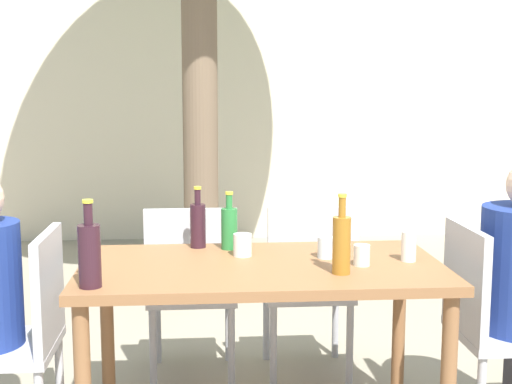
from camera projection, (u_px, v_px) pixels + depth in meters
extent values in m
cube|color=beige|center=(225.00, 94.00, 6.85)|extent=(10.00, 0.08, 2.80)
cylinder|color=brown|center=(200.00, 106.00, 4.78)|extent=(0.24, 0.24, 2.69)
cube|color=brown|center=(262.00, 269.00, 2.89)|extent=(1.47, 0.79, 0.04)
cylinder|color=brown|center=(107.00, 335.00, 3.22)|extent=(0.06, 0.06, 0.73)
cylinder|color=brown|center=(399.00, 327.00, 3.33)|extent=(0.06, 0.06, 0.73)
cube|color=#B2B2B7|center=(0.00, 348.00, 2.85)|extent=(0.44, 0.44, 0.04)
cube|color=#B2B2B7|center=(48.00, 288.00, 2.83)|extent=(0.04, 0.44, 0.45)
cylinder|color=#B2B2B7|center=(60.00, 381.00, 3.09)|extent=(0.04, 0.04, 0.42)
cube|color=#B2B2B7|center=(509.00, 334.00, 3.01)|extent=(0.44, 0.44, 0.04)
cube|color=#B2B2B7|center=(466.00, 279.00, 2.96)|extent=(0.04, 0.44, 0.45)
cylinder|color=#B2B2B7|center=(448.00, 369.00, 3.22)|extent=(0.04, 0.04, 0.42)
cube|color=#B2B2B7|center=(192.00, 293.00, 3.62)|extent=(0.44, 0.44, 0.04)
cube|color=#B2B2B7|center=(191.00, 255.00, 3.38)|extent=(0.44, 0.04, 0.45)
cylinder|color=#B2B2B7|center=(228.00, 323.00, 3.85)|extent=(0.04, 0.04, 0.42)
cylinder|color=#B2B2B7|center=(158.00, 325.00, 3.82)|extent=(0.04, 0.04, 0.42)
cylinder|color=#B2B2B7|center=(231.00, 348.00, 3.48)|extent=(0.04, 0.04, 0.42)
cylinder|color=#B2B2B7|center=(153.00, 351.00, 3.45)|extent=(0.04, 0.04, 0.42)
cube|color=#B2B2B7|center=(307.00, 290.00, 3.66)|extent=(0.44, 0.44, 0.04)
cube|color=#B2B2B7|center=(313.00, 253.00, 3.43)|extent=(0.44, 0.04, 0.45)
cylinder|color=#B2B2B7|center=(335.00, 320.00, 3.90)|extent=(0.04, 0.04, 0.42)
cylinder|color=#B2B2B7|center=(266.00, 322.00, 3.87)|extent=(0.04, 0.04, 0.42)
cylinder|color=#B2B2B7|center=(350.00, 345.00, 3.52)|extent=(0.04, 0.04, 0.42)
cylinder|color=#B2B2B7|center=(273.00, 347.00, 3.49)|extent=(0.04, 0.04, 0.42)
cylinder|color=#331923|center=(90.00, 256.00, 2.53)|extent=(0.08, 0.08, 0.23)
cylinder|color=#331923|center=(88.00, 214.00, 2.51)|extent=(0.03, 0.03, 0.08)
cylinder|color=gold|center=(88.00, 201.00, 2.51)|extent=(0.04, 0.04, 0.01)
cylinder|color=#287A38|center=(229.00, 229.00, 3.14)|extent=(0.07, 0.07, 0.18)
cylinder|color=#287A38|center=(229.00, 202.00, 3.12)|extent=(0.03, 0.03, 0.06)
cylinder|color=gold|center=(229.00, 193.00, 3.12)|extent=(0.03, 0.03, 0.01)
cylinder|color=#9E661E|center=(342.00, 245.00, 2.72)|extent=(0.07, 0.07, 0.22)
cylinder|color=#9E661E|center=(342.00, 207.00, 2.70)|extent=(0.03, 0.03, 0.08)
cylinder|color=gold|center=(342.00, 195.00, 2.69)|extent=(0.03, 0.03, 0.01)
cylinder|color=#331923|center=(198.00, 226.00, 3.17)|extent=(0.07, 0.07, 0.19)
cylinder|color=#331923|center=(198.00, 197.00, 3.15)|extent=(0.03, 0.03, 0.07)
cylinder|color=gold|center=(197.00, 188.00, 3.14)|extent=(0.03, 0.03, 0.01)
cylinder|color=silver|center=(409.00, 246.00, 2.92)|extent=(0.06, 0.06, 0.12)
cylinder|color=silver|center=(243.00, 245.00, 3.01)|extent=(0.08, 0.08, 0.10)
cylinder|color=silver|center=(326.00, 247.00, 2.98)|extent=(0.07, 0.07, 0.09)
cylinder|color=silver|center=(362.00, 255.00, 2.85)|extent=(0.07, 0.07, 0.08)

